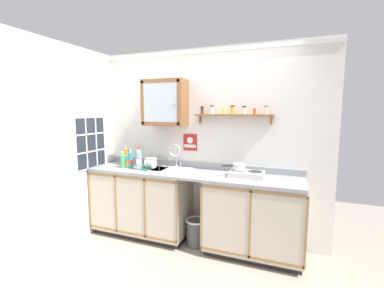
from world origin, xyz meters
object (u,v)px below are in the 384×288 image
at_px(dish_rack, 152,166).
at_px(warning_sign, 190,142).
at_px(trash_bin, 196,232).
at_px(bottle_detergent_teal_0, 131,160).
at_px(bottle_juice_amber_1, 126,156).
at_px(bottle_soda_green_3, 123,160).
at_px(bottle_water_blue_2, 139,160).
at_px(wall_cabinet, 165,103).
at_px(sink, 172,172).
at_px(saucepan, 239,167).
at_px(hot_plate_stove, 247,174).

distance_m(dish_rack, warning_sign, 0.60).
bearing_deg(trash_bin, dish_rack, 176.73).
bearing_deg(bottle_detergent_teal_0, bottle_juice_amber_1, 144.39).
relative_size(bottle_juice_amber_1, bottle_soda_green_3, 1.33).
bearing_deg(bottle_water_blue_2, bottle_detergent_teal_0, 162.73).
bearing_deg(bottle_juice_amber_1, wall_cabinet, 7.81).
relative_size(bottle_soda_green_3, dish_rack, 0.65).
height_order(bottle_water_blue_2, trash_bin, bottle_water_blue_2).
distance_m(bottle_detergent_teal_0, bottle_water_blue_2, 0.17).
relative_size(dish_rack, wall_cabinet, 0.57).
height_order(sink, wall_cabinet, wall_cabinet).
bearing_deg(saucepan, bottle_detergent_teal_0, -176.28).
bearing_deg(sink, warning_sign, 54.77).
distance_m(sink, bottle_juice_amber_1, 0.74).
relative_size(wall_cabinet, trash_bin, 1.74).
height_order(bottle_soda_green_3, wall_cabinet, wall_cabinet).
bearing_deg(bottle_water_blue_2, hot_plate_stove, 5.24).
bearing_deg(trash_bin, sink, 167.94).
relative_size(saucepan, bottle_detergent_teal_0, 1.01).
bearing_deg(bottle_detergent_teal_0, wall_cabinet, 23.28).
distance_m(dish_rack, trash_bin, 1.02).
xyz_separation_m(bottle_water_blue_2, wall_cabinet, (0.27, 0.24, 0.75)).
height_order(hot_plate_stove, trash_bin, hot_plate_stove).
distance_m(saucepan, bottle_detergent_teal_0, 1.46).
relative_size(warning_sign, trash_bin, 0.65).
distance_m(sink, saucepan, 0.89).
distance_m(bottle_soda_green_3, dish_rack, 0.43).
distance_m(wall_cabinet, warning_sign, 0.63).
bearing_deg(dish_rack, wall_cabinet, 48.96).
bearing_deg(dish_rack, saucepan, 2.54).
distance_m(bottle_detergent_teal_0, warning_sign, 0.84).
xyz_separation_m(hot_plate_stove, bottle_juice_amber_1, (-1.71, 0.03, 0.10)).
height_order(sink, warning_sign, warning_sign).
bearing_deg(bottle_water_blue_2, warning_sign, 32.73).
height_order(saucepan, warning_sign, warning_sign).
height_order(bottle_detergent_teal_0, trash_bin, bottle_detergent_teal_0).
xyz_separation_m(wall_cabinet, trash_bin, (0.51, -0.18, -1.64)).
bearing_deg(warning_sign, dish_rack, -147.11).
relative_size(sink, warning_sign, 2.18).
height_order(bottle_detergent_teal_0, bottle_soda_green_3, bottle_detergent_teal_0).
xyz_separation_m(hot_plate_stove, wall_cabinet, (-1.12, 0.11, 0.85)).
distance_m(bottle_juice_amber_1, bottle_soda_green_3, 0.13).
relative_size(hot_plate_stove, dish_rack, 1.16).
bearing_deg(warning_sign, saucepan, -17.77).
relative_size(bottle_detergent_teal_0, warning_sign, 1.15).
bearing_deg(hot_plate_stove, wall_cabinet, 174.41).
bearing_deg(dish_rack, bottle_water_blue_2, -147.72).
height_order(saucepan, bottle_juice_amber_1, bottle_juice_amber_1).
bearing_deg(dish_rack, bottle_soda_green_3, -171.88).
distance_m(saucepan, dish_rack, 1.15).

